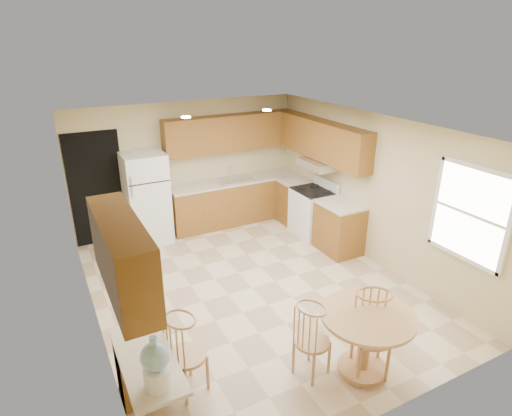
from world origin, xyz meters
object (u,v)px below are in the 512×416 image
stove (313,212)px  dining_table (366,334)px  chair_table_a (317,338)px  chair_table_b (379,332)px  chair_desk (189,352)px  water_crock (156,365)px  refrigerator (147,198)px

stove → dining_table: size_ratio=1.03×
dining_table → chair_table_a: (-0.55, 0.16, 0.04)m
stove → chair_table_a: 3.83m
chair_table_b → chair_desk: 2.06m
chair_table_b → water_crock: bearing=21.4°
refrigerator → chair_table_b: refrigerator is taller
stove → refrigerator: bearing=157.0°
dining_table → chair_desk: 1.97m
chair_desk → chair_table_a: bearing=52.8°
chair_table_b → water_crock: water_crock is taller
stove → water_crock: (-3.92, -3.27, 0.54)m
water_crock → chair_table_b: bearing=-4.9°
refrigerator → stove: 3.15m
dining_table → chair_table_a: size_ratio=1.16×
refrigerator → chair_desk: refrigerator is taller
stove → chair_table_b: 3.81m
dining_table → chair_desk: (-1.89, 0.57, 0.07)m
chair_table_b → chair_desk: (-1.94, 0.72, -0.04)m
stove → chair_table_b: bearing=-113.9°
stove → chair_table_a: (-2.14, -3.17, 0.09)m
dining_table → chair_table_b: 0.18m
refrigerator → chair_table_b: 4.89m
chair_table_a → chair_table_b: 0.68m
dining_table → chair_desk: chair_desk is taller
dining_table → chair_table_a: bearing=163.5°
chair_table_a → water_crock: size_ratio=1.72×
stove → water_crock: water_crock is taller
water_crock → chair_table_a: bearing=3.2°
refrigerator → chair_table_b: size_ratio=1.67×
chair_table_a → stove: bearing=129.3°
water_crock → dining_table: bearing=-1.6°
refrigerator → stove: refrigerator is taller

